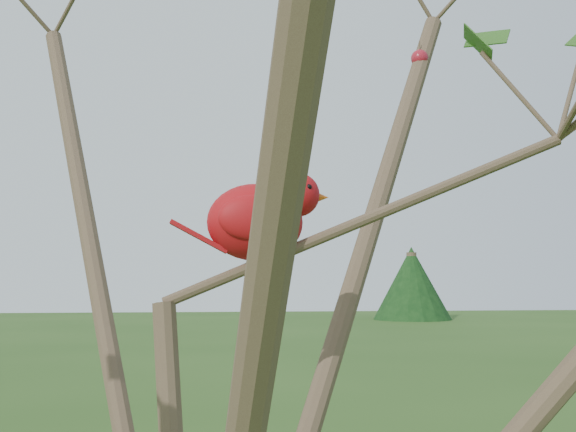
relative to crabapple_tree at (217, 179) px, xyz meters
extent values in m
sphere|color=maroon|center=(0.47, 0.61, 0.37)|extent=(0.04, 0.04, 0.04)
ellipsoid|color=red|center=(0.06, 0.11, -0.05)|extent=(0.15, 0.11, 0.12)
sphere|color=red|center=(0.12, 0.11, -0.01)|extent=(0.07, 0.07, 0.07)
cone|color=red|center=(0.12, 0.11, 0.03)|extent=(0.05, 0.04, 0.05)
cone|color=#D85914|center=(0.16, 0.11, -0.01)|extent=(0.03, 0.02, 0.02)
ellipsoid|color=black|center=(0.15, 0.11, -0.01)|extent=(0.02, 0.04, 0.03)
cube|color=red|center=(-0.02, 0.11, -0.07)|extent=(0.09, 0.03, 0.05)
ellipsoid|color=red|center=(0.05, 0.16, -0.05)|extent=(0.10, 0.03, 0.07)
ellipsoid|color=red|center=(0.05, 0.07, -0.05)|extent=(0.10, 0.03, 0.07)
cylinder|color=#483527|center=(9.38, 31.76, -0.57)|extent=(0.46, 0.46, 3.10)
cone|color=black|center=(9.38, 31.76, -0.44)|extent=(3.62, 3.62, 3.36)
camera|label=1|loc=(-0.01, -0.97, -0.13)|focal=45.00mm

